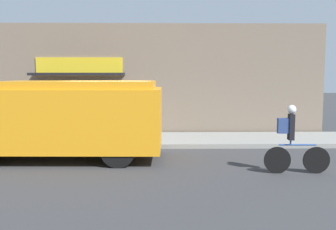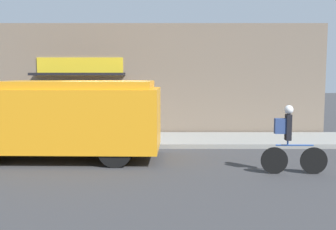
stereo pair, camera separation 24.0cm
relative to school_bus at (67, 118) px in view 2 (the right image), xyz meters
The scene contains 6 objects.
ground_plane 2.09m from the school_bus, 57.24° to the left, with size 70.00×70.00×0.00m, color #38383A.
sidewalk 3.11m from the school_bus, 71.15° to the left, with size 28.00×2.59×0.14m.
storefront 4.43m from the school_bus, 78.00° to the left, with size 15.67×0.99×4.24m.
school_bus is the anchor object (origin of this frame).
cyclist 5.92m from the school_bus, 15.90° to the right, with size 1.57×0.21×1.64m.
trash_bin 3.65m from the school_bus, 81.69° to the left, with size 0.52×0.52×0.86m.
Camera 2 is at (1.87, -12.22, 2.39)m, focal length 42.00 mm.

